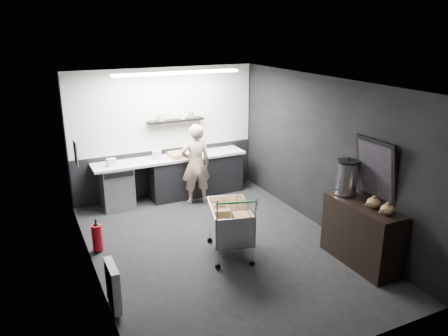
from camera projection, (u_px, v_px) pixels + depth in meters
name	position (u px, v px, depth m)	size (l,w,h in m)	color
floor	(221.00, 247.00, 7.23)	(5.50, 5.50, 0.00)	black
ceiling	(220.00, 83.00, 6.39)	(5.50, 5.50, 0.00)	beige
wall_back	(165.00, 133.00, 9.16)	(5.50, 5.50, 0.00)	black
wall_front	(335.00, 248.00, 4.45)	(5.50, 5.50, 0.00)	black
wall_left	(89.00, 190.00, 5.99)	(5.50, 5.50, 0.00)	black
wall_right	(324.00, 155.00, 7.63)	(5.50, 5.50, 0.00)	black
kitchen_wall_panel	(164.00, 109.00, 8.99)	(3.95, 0.02, 1.70)	silver
dado_panel	(167.00, 171.00, 9.41)	(3.95, 0.02, 1.00)	black
floating_shelf	(176.00, 120.00, 9.05)	(1.20, 0.22, 0.04)	black
wall_clock	(226.00, 91.00, 9.46)	(0.20, 0.20, 0.03)	silver
poster	(75.00, 152.00, 7.05)	(0.02, 0.30, 0.40)	white
poster_red_band	(75.00, 148.00, 7.03)	(0.01, 0.22, 0.10)	#B63116
radiator	(113.00, 286.00, 5.56)	(0.10, 0.50, 0.60)	silver
ceiling_strip	(177.00, 73.00, 7.98)	(2.40, 0.20, 0.04)	white
prep_counter	(178.00, 177.00, 9.22)	(3.20, 0.61, 0.90)	black
person	(196.00, 164.00, 8.81)	(0.60, 0.40, 1.66)	beige
shopping_cart	(230.00, 223.00, 6.87)	(0.86, 1.17, 1.12)	silver
sideboard	(361.00, 225.00, 6.62)	(0.56, 1.30, 1.95)	black
fire_extinguisher	(97.00, 237.00, 7.04)	(0.16, 0.16, 0.54)	red
cardboard_box	(181.00, 154.00, 9.05)	(0.49, 0.37, 0.10)	#9A8552
pink_tub	(157.00, 155.00, 8.87)	(0.18, 0.18, 0.18)	silver
white_container	(111.00, 162.00, 8.45)	(0.16, 0.13, 0.15)	silver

